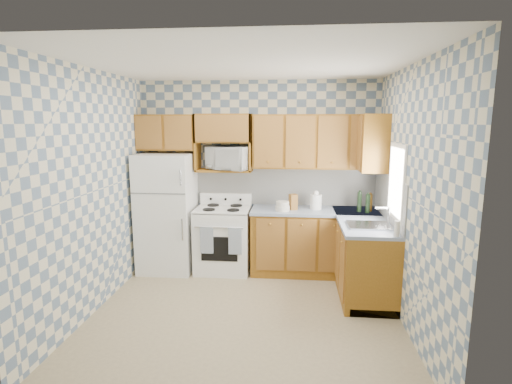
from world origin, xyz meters
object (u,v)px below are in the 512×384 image
stove_body (223,240)px  microwave (230,158)px  refrigerator (167,213)px  electric_kettle (316,202)px

stove_body → microwave: bearing=58.6°
refrigerator → stove_body: size_ratio=1.87×
refrigerator → microwave: bearing=10.4°
microwave → electric_kettle: (1.22, -0.08, -0.59)m
refrigerator → electric_kettle: refrigerator is taller
stove_body → electric_kettle: bearing=2.5°
electric_kettle → refrigerator: bearing=-177.8°
microwave → electric_kettle: bearing=15.4°
refrigerator → stove_body: (0.80, 0.03, -0.39)m
stove_body → microwave: (0.08, 0.14, 1.17)m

